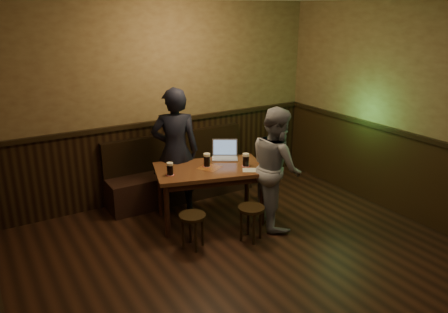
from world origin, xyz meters
name	(u,v)px	position (x,y,z in m)	size (l,w,h in m)	color
room	(281,176)	(0.00, 0.22, 1.20)	(5.04, 6.04, 2.84)	black
bench	(180,177)	(0.15, 2.75, 0.31)	(2.20, 0.50, 0.95)	black
pub_table	(210,175)	(0.15, 1.84, 0.64)	(1.55, 1.14, 0.75)	#5C321A
stool_left	(193,221)	(-0.38, 1.33, 0.34)	(0.36, 0.36, 0.42)	black
stool_right	(251,214)	(0.31, 1.13, 0.35)	(0.41, 0.41, 0.44)	black
pint_left	(170,169)	(-0.40, 1.86, 0.82)	(0.10, 0.10, 0.16)	#B3161F
pint_mid	(207,160)	(0.14, 1.90, 0.83)	(0.11, 0.11, 0.18)	#B3161F
pint_right	(246,160)	(0.58, 1.65, 0.83)	(0.11, 0.11, 0.17)	#B3161F
laptop	(225,153)	(0.52, 2.08, 0.81)	(0.44, 0.42, 0.24)	silver
menu	(251,170)	(0.55, 1.49, 0.74)	(0.22, 0.15, 0.00)	silver
person_suit	(175,151)	(-0.10, 2.33, 0.87)	(0.63, 0.41, 1.73)	black
person_grey	(276,167)	(0.83, 1.33, 0.78)	(0.75, 0.59, 1.55)	gray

